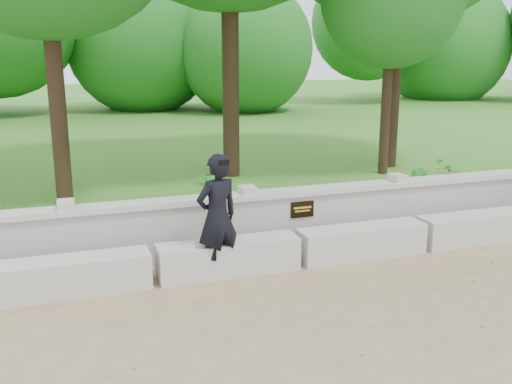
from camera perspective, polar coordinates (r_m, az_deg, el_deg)
ground at (r=6.49m, az=10.96°, el=-12.82°), size 80.00×80.00×0.00m
lawn at (r=19.41m, az=-10.02°, el=5.46°), size 40.00×22.00×0.25m
concrete_bench at (r=7.96m, az=4.22°, el=-5.70°), size 11.90×0.45×0.45m
parapet_wall at (r=8.50m, az=2.40°, el=-2.70°), size 12.50×0.35×0.90m
man_main at (r=7.32m, az=-3.89°, el=-2.52°), size 0.70×0.64×1.65m
shrub_b at (r=10.41m, az=15.90°, el=0.52°), size 0.33×0.39×0.66m
shrub_c at (r=11.61m, az=18.64°, el=1.52°), size 0.67×0.62×0.60m
shrub_d at (r=11.54m, az=-4.55°, el=1.96°), size 0.39×0.40×0.53m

